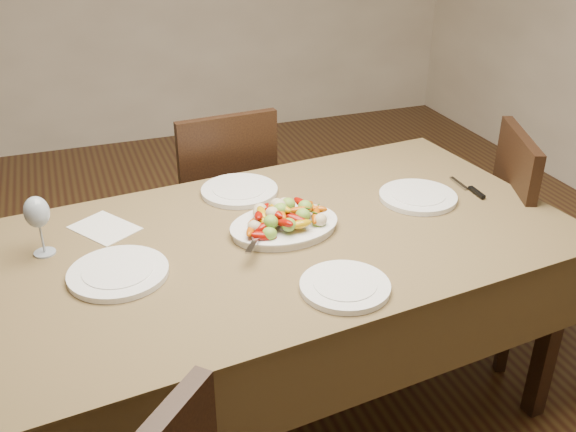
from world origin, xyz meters
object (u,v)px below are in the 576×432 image
Objects in this scene: chair_right at (551,247)px; plate_far at (239,191)px; plate_left at (118,273)px; plate_right at (418,197)px; dining_table at (288,327)px; plate_near at (345,287)px; serving_platter at (284,227)px; chair_far at (217,204)px; wine_glass at (39,224)px.

chair_right reaches higher than plate_far.
plate_right is at bearing 7.60° from plate_left.
plate_near is (0.04, -0.36, 0.39)m from dining_table.
plate_right is at bearing 105.32° from chair_right.
serving_platter reaches higher than plate_near.
serving_platter is (0.03, -0.82, 0.30)m from chair_far.
dining_table is 0.68m from plate_left.
plate_near is at bearing 88.95° from chair_far.
chair_right is 1.16m from serving_platter.
plate_right is 0.65m from plate_near.
serving_platter is (-1.13, 0.01, 0.30)m from chair_right.
dining_table is 1.94× the size of chair_far.
plate_far and plate_near have the same top height.
plate_far is at bearing 40.36° from plate_left.
dining_table is 0.52m from plate_far.
chair_far is 4.64× the size of wine_glass.
chair_far is 3.28× the size of plate_left.
wine_glass is at bearing 177.23° from plate_right.
plate_left is (-0.54, -0.09, -0.00)m from serving_platter.
dining_table is 0.66m from plate_right.
dining_table is 7.21× the size of plate_near.
serving_platter reaches higher than plate_right.
plate_near is (0.04, -0.38, -0.00)m from serving_platter.
wine_glass reaches higher than dining_table.
plate_far is 0.71m from plate_near.
chair_right reaches higher than plate_right.
serving_platter reaches higher than plate_far.
dining_table is 6.35× the size of plate_left.
plate_left is 0.64m from plate_far.
dining_table is 0.53m from plate_near.
dining_table is at bearing -79.38° from plate_far.
chair_far is 0.87m from serving_platter.
dining_table is 0.39m from serving_platter.
plate_left is at bearing -172.72° from dining_table.
serving_platter is at bearing 9.20° from plate_left.
plate_right is (0.52, 0.07, 0.39)m from dining_table.
plate_far is (-0.59, 0.27, 0.00)m from plate_right.
plate_far is at bearing 16.93° from wine_glass.
plate_near is at bearing 130.58° from chair_right.
plate_right is (-0.60, 0.07, 0.29)m from chair_right.
wine_glass is at bearing 40.26° from chair_far.
plate_left is 1.42× the size of wine_glass.
chair_right reaches higher than dining_table.
dining_table is at bearing 96.02° from plate_near.
chair_far is at bearing 76.07° from chair_right.
plate_right is (0.56, -0.77, 0.29)m from chair_far.
plate_far is at bearing 96.03° from chair_right.
chair_far is (-0.04, 0.84, 0.10)m from dining_table.
chair_right reaches higher than serving_platter.
plate_left and plate_right have the same top height.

